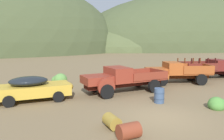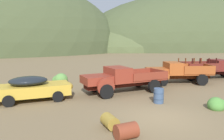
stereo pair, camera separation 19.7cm
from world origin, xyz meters
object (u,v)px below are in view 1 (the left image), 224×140
Objects in this scene: oil_drum_tipped at (112,121)px; oil_drum_spare at (159,96)px; car_faded_yellow at (36,88)px; truck_oxblood at (216,68)px; oil_drum_by_truck at (129,131)px; truck_oxide_orange at (174,72)px; truck_rust_red at (119,79)px.

oil_drum_spare is at bearing 32.35° from oil_drum_tipped.
car_faded_yellow is at bearing 117.25° from oil_drum_tipped.
truck_oxblood is 7.18× the size of oil_drum_by_truck.
oil_drum_tipped is at bearing -147.65° from oil_drum_spare.
truck_oxide_orange is 12.00m from oil_drum_by_truck.
truck_oxblood reaches higher than oil_drum_spare.
truck_oxblood is at bearing 28.07° from oil_drum_spare.
car_faded_yellow is at bearing 23.48° from truck_oxide_orange.
truck_oxide_orange is at bearing -171.18° from truck_rust_red.
truck_rust_red is 6.44m from oil_drum_tipped.
oil_drum_spare reaches higher than oil_drum_tipped.
truck_oxblood is at bearing 5.38° from car_faded_yellow.
truck_oxide_orange is 6.55× the size of oil_drum_spare.
car_faded_yellow reaches higher than oil_drum_by_truck.
oil_drum_by_truck is (3.22, -7.01, -0.50)m from car_faded_yellow.
truck_rust_red is at bearing 65.08° from oil_drum_tipped.
car_faded_yellow is at bearing -5.54° from truck_rust_red.
oil_drum_tipped is at bearing -64.62° from car_faded_yellow.
car_faded_yellow is 5.26× the size of oil_drum_by_truck.
oil_drum_spare is (1.35, -3.24, -0.54)m from truck_rust_red.
car_faded_yellow reaches higher than oil_drum_tipped.
truck_oxblood is 16.32m from oil_drum_tipped.
truck_oxide_orange reaches higher than car_faded_yellow.
oil_drum_tipped is (-2.70, -5.81, -0.71)m from truck_rust_red.
truck_oxide_orange is 6.46× the size of oil_drum_tipped.
truck_oxblood is 16.75m from oil_drum_by_truck.
truck_oxide_orange is at bearing 5.66° from car_faded_yellow.
truck_rust_red is 3.55m from oil_drum_spare.
oil_drum_spare is (-10.17, -5.42, -0.55)m from truck_oxblood.
truck_oxblood is at bearing 29.32° from oil_drum_tipped.
truck_rust_red is 7.47m from oil_drum_by_truck.
truck_rust_red is 6.12m from truck_oxide_orange.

